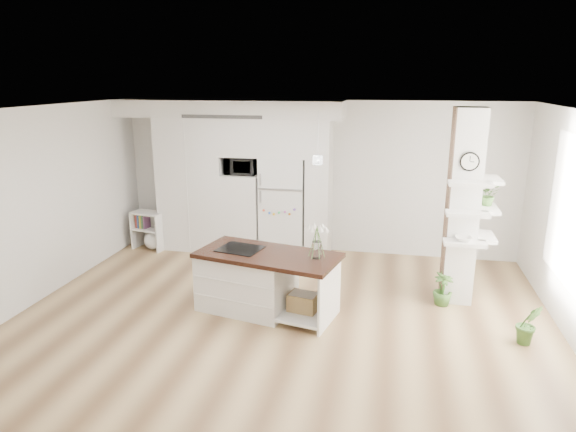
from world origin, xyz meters
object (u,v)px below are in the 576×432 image
refrigerator (284,206)px  kitchen_island (255,279)px  floor_plant_a (529,324)px  bookshelf (151,233)px

refrigerator → kitchen_island: size_ratio=0.87×
refrigerator → floor_plant_a: (3.52, -2.64, -0.62)m
floor_plant_a → refrigerator: bearing=143.1°
bookshelf → kitchen_island: bearing=-28.0°
refrigerator → kitchen_island: refrigerator is taller
kitchen_island → floor_plant_a: bearing=7.9°
bookshelf → floor_plant_a: bearing=-10.3°
refrigerator → kitchen_island: (0.10, -2.37, -0.43)m
refrigerator → bookshelf: bearing=-173.0°
bookshelf → floor_plant_a: (5.97, -2.34, -0.05)m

